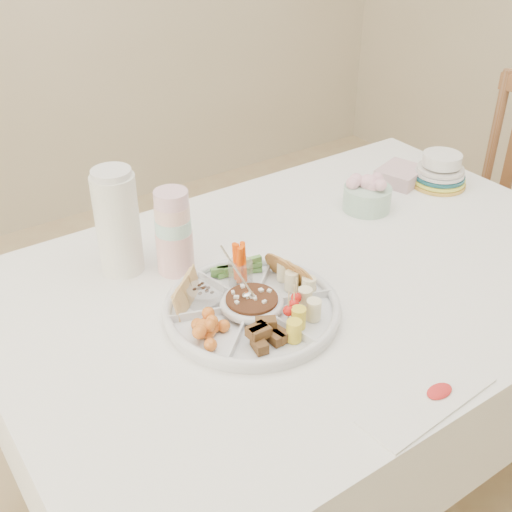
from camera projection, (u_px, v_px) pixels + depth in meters
floor at (304, 479)px, 1.95m from camera, size 4.00×4.00×0.00m
dining_table at (309, 387)px, 1.74m from camera, size 1.52×1.02×0.76m
chair at (504, 235)px, 2.20m from camera, size 0.50×0.50×1.00m
party_tray at (252, 306)px, 1.39m from camera, size 0.48×0.48×0.04m
bean_dip at (252, 303)px, 1.38m from camera, size 0.14×0.14×0.04m
tortillas at (292, 274)px, 1.45m from camera, size 0.13×0.13×0.06m
carrot_cucumber at (237, 259)px, 1.47m from camera, size 0.14×0.14×0.10m
pita_raisins at (195, 289)px, 1.40m from camera, size 0.14×0.14×0.06m
cherries at (207, 328)px, 1.30m from camera, size 0.16×0.16×0.05m
granola_chunks at (269, 339)px, 1.27m from camera, size 0.14×0.14×0.05m
banana_tomato at (312, 302)px, 1.34m from camera, size 0.13×0.13×0.08m
cup_stack at (173, 226)px, 1.49m from camera, size 0.09×0.09×0.24m
thermos at (117, 221)px, 1.48m from camera, size 0.10×0.10×0.27m
flower_bowl at (368, 193)px, 1.79m from camera, size 0.16×0.16×0.10m
napkin_stack at (400, 175)px, 1.95m from camera, size 0.16×0.15×0.04m
plate_stack at (440, 169)px, 1.91m from camera, size 0.21×0.21×0.10m
placemat at (428, 400)px, 1.18m from camera, size 0.29×0.12×0.01m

